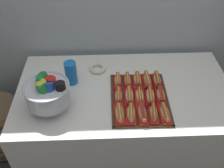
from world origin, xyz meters
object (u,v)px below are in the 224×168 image
(hot_dog_1, at_px, (131,113))
(hot_dog_5, at_px, (119,96))
(hot_dog_2, at_px, (142,113))
(hot_dog_4, at_px, (165,113))
(hot_dog_7, at_px, (140,96))
(hot_dog_11, at_px, (128,81))
(hot_dog_12, at_px, (138,80))
(floor_vase, at_px, (0,125))
(hot_dog_3, at_px, (154,113))
(donut, at_px, (98,68))
(serving_tray, at_px, (139,99))
(hot_dog_13, at_px, (147,80))
(hot_dog_9, at_px, (161,95))
(cup_stack, at_px, (71,73))
(hot_dog_6, at_px, (129,96))
(hot_dog_14, at_px, (157,80))
(punch_bowl, at_px, (48,92))
(hot_dog_10, at_px, (118,81))
(hot_dog_8, at_px, (150,96))
(buffet_table, at_px, (123,121))
(hot_dog_0, at_px, (120,114))

(hot_dog_1, xyz_separation_m, hot_dog_5, (-0.07, 0.17, -0.00))
(hot_dog_2, bearing_deg, hot_dog_4, -0.95)
(hot_dog_7, distance_m, hot_dog_11, 0.18)
(hot_dog_12, bearing_deg, floor_vase, 176.06)
(hot_dog_3, distance_m, donut, 0.64)
(serving_tray, distance_m, hot_dog_12, 0.17)
(hot_dog_12, height_order, hot_dog_13, hot_dog_12)
(hot_dog_7, distance_m, hot_dog_9, 0.15)
(hot_dog_12, bearing_deg, donut, 148.87)
(cup_stack, bearing_deg, hot_dog_5, -30.33)
(floor_vase, relative_size, hot_dog_3, 6.14)
(floor_vase, distance_m, serving_tray, 1.36)
(hot_dog_6, distance_m, cup_stack, 0.47)
(hot_dog_11, distance_m, donut, 0.29)
(hot_dog_12, distance_m, hot_dog_14, 0.15)
(hot_dog_11, bearing_deg, cup_stack, 174.72)
(floor_vase, relative_size, hot_dog_13, 5.67)
(hot_dog_4, distance_m, hot_dog_14, 0.33)
(hot_dog_4, height_order, donut, hot_dog_4)
(hot_dog_4, bearing_deg, punch_bowl, 171.56)
(hot_dog_5, relative_size, punch_bowl, 0.52)
(hot_dog_2, xyz_separation_m, hot_dog_14, (0.16, 0.33, 0.00))
(hot_dog_9, xyz_separation_m, hot_dog_12, (-0.15, 0.17, 0.00))
(hot_dog_1, bearing_deg, hot_dog_5, 113.49)
(serving_tray, height_order, hot_dog_9, hot_dog_9)
(punch_bowl, bearing_deg, hot_dog_2, -10.22)
(hot_dog_11, height_order, hot_dog_14, hot_dog_14)
(hot_dog_11, relative_size, donut, 1.12)
(floor_vase, xyz_separation_m, donut, (0.92, 0.10, 0.56))
(hot_dog_12, height_order, donut, hot_dog_12)
(hot_dog_3, height_order, cup_stack, cup_stack)
(hot_dog_6, relative_size, cup_stack, 0.97)
(hot_dog_10, bearing_deg, hot_dog_4, -48.68)
(hot_dog_8, relative_size, hot_dog_9, 1.15)
(hot_dog_2, relative_size, hot_dog_10, 1.13)
(hot_dog_4, height_order, cup_stack, cup_stack)
(buffet_table, height_order, cup_stack, cup_stack)
(donut, bearing_deg, serving_tray, -49.20)
(hot_dog_10, bearing_deg, punch_bowl, -155.04)
(hot_dog_13, height_order, hot_dog_14, hot_dog_14)
(serving_tray, bearing_deg, buffet_table, 130.23)
(buffet_table, relative_size, donut, 11.53)
(hot_dog_10, bearing_deg, hot_dog_7, -48.68)
(hot_dog_13, xyz_separation_m, cup_stack, (-0.57, 0.04, 0.06))
(hot_dog_2, distance_m, hot_dog_4, 0.15)
(hot_dog_0, bearing_deg, hot_dog_12, 64.60)
(hot_dog_4, bearing_deg, donut, 130.97)
(hot_dog_11, relative_size, punch_bowl, 0.52)
(buffet_table, height_order, hot_dog_5, hot_dog_5)
(hot_dog_9, xyz_separation_m, cup_stack, (-0.65, 0.21, 0.06))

